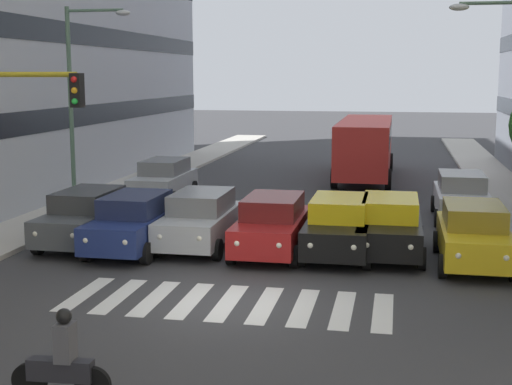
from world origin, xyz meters
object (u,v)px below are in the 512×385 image
car_4 (201,219)px  car_row2_0 (164,179)px  car_6 (87,217)px  car_row2_1 (461,196)px  car_0 (474,234)px  street_lamp_right (80,92)px  car_3 (272,225)px  car_2 (339,226)px  car_1 (390,226)px  bus_behind_traffic (365,142)px  motorcycle_with_rider (62,363)px  car_5 (134,222)px

car_4 → car_row2_0: (3.85, -8.03, 0.00)m
car_6 → car_row2_1: same height
car_row2_0 → car_0: bearing=144.0°
car_4 → car_row2_0: bearing=-64.4°
street_lamp_right → car_3: bearing=153.6°
car_3 → car_4: bearing=-9.3°
car_2 → car_6: same height
car_1 → car_row2_1: 6.42m
car_0 → bus_behind_traffic: 17.21m
car_3 → street_lamp_right: 9.45m
car_2 → street_lamp_right: size_ratio=0.59×
car_3 → bus_behind_traffic: bus_behind_traffic is taller
car_row2_1 → bus_behind_traffic: bus_behind_traffic is taller
car_row2_0 → car_row2_1: (-12.11, 2.03, 0.00)m
car_0 → car_row2_1: same height
car_1 → bus_behind_traffic: 16.16m
car_2 → car_4: size_ratio=1.00×
car_1 → car_3: (3.45, 0.47, 0.00)m
car_1 → bus_behind_traffic: (1.48, -16.06, 0.97)m
street_lamp_right → motorcycle_with_rider: bearing=113.1°
car_row2_0 → street_lamp_right: 6.14m
car_row2_1 → motorcycle_with_rider: (7.63, 16.78, -0.24)m
car_1 → street_lamp_right: street_lamp_right is taller
car_4 → bus_behind_traffic: (-4.28, -16.16, 0.97)m
car_0 → car_row2_0: (11.91, -8.64, 0.00)m
car_4 → bus_behind_traffic: 16.74m
car_2 → car_row2_1: same height
car_row2_1 → car_5: bearing=34.1°
car_6 → car_0: bearing=178.6°
bus_behind_traffic → car_6: bearing=64.4°
car_6 → car_row2_0: same height
car_2 → car_5: same height
car_3 → car_5: bearing=6.3°
car_6 → motorcycle_with_rider: size_ratio=2.61×
car_2 → car_row2_0: size_ratio=1.00×
car_6 → bus_behind_traffic: bearing=-115.6°
car_0 → car_row2_1: 6.61m
car_5 → car_row2_0: 9.09m
car_5 → car_6: (1.77, -0.51, 0.00)m
car_2 → street_lamp_right: bearing=-20.8°
car_5 → car_6: same height
car_5 → car_row2_0: size_ratio=1.00×
car_0 → car_6: size_ratio=1.00×
car_1 → bus_behind_traffic: bearing=-84.7°
car_1 → car_4: size_ratio=1.00×
car_4 → street_lamp_right: street_lamp_right is taller
car_3 → car_row2_0: size_ratio=1.00×
car_0 → car_row2_0: 14.72m
car_2 → car_3: same height
car_row2_0 → motorcycle_with_rider: size_ratio=2.61×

